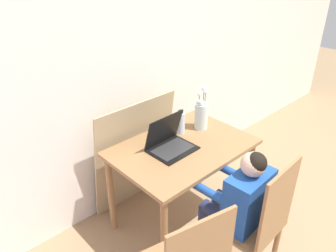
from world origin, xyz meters
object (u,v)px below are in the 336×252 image
Objects in this scene: chair_occupied at (255,223)px; laptop at (169,141)px; water_bottle at (180,123)px; flower_vase at (201,114)px; person_seated at (240,199)px.

laptop is (-0.05, 0.75, 0.29)m from chair_occupied.
water_bottle is at bearing 24.15° from laptop.
laptop is 0.41m from flower_vase.
laptop is at bearing -88.95° from person_seated.
chair_occupied is 0.18m from person_seated.
person_seated reaches higher than water_bottle.
laptop is 0.25m from water_bottle.
chair_occupied is at bearing -101.54° from water_bottle.
person_seated reaches higher than chair_occupied.
person_seated is at bearing -118.34° from flower_vase.
person_seated is at bearing -90.00° from chair_occupied.
person_seated is 2.80× the size of flower_vase.
laptop is 1.70× the size of water_bottle.
chair_occupied is 0.80m from laptop.
chair_occupied reaches higher than water_bottle.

